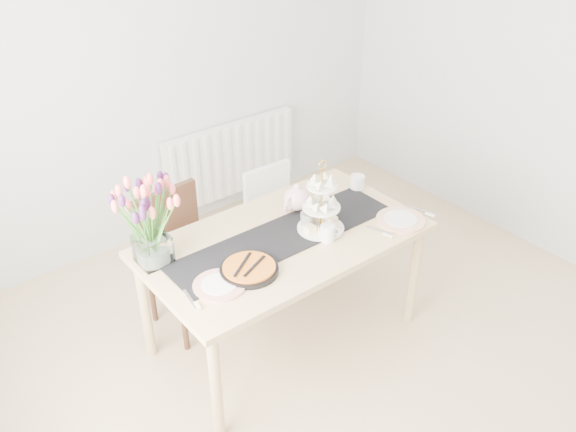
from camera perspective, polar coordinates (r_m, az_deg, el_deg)
room_shell at (r=2.85m, az=10.27°, el=2.44°), size 4.50×4.50×4.50m
radiator at (r=5.01m, az=-5.31°, el=5.32°), size 1.20×0.08×0.60m
dining_table at (r=3.50m, az=-0.37°, el=-3.01°), size 1.60×0.90×0.75m
chair_brown at (r=3.82m, az=-10.10°, el=-3.13°), size 0.47×0.47×0.89m
chair_white at (r=4.29m, az=-1.17°, el=0.31°), size 0.40×0.40×0.76m
table_runner at (r=3.46m, az=-0.37°, el=-1.91°), size 1.40×0.35×0.01m
tulip_vase at (r=3.16m, az=-13.04°, el=0.72°), size 0.61×0.61×0.52m
cake_stand at (r=3.46m, az=3.12°, el=0.28°), size 0.27×0.27×0.40m
teapot at (r=3.67m, az=0.84°, el=1.65°), size 0.31×0.28×0.17m
cream_jug at (r=3.94m, az=6.51°, el=3.16°), size 0.11×0.11×0.09m
tart_tin at (r=3.18m, az=-3.65°, el=-4.98°), size 0.31×0.31×0.04m
mug_grey at (r=3.52m, az=1.84°, el=-0.38°), size 0.09×0.09×0.10m
mug_white at (r=3.41m, az=3.73°, el=-1.59°), size 0.11×0.11×0.10m
plate_left at (r=3.11m, az=-6.44°, el=-6.45°), size 0.31×0.31×0.01m
plate_right at (r=3.66m, az=10.50°, el=-0.36°), size 0.37×0.37×0.02m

